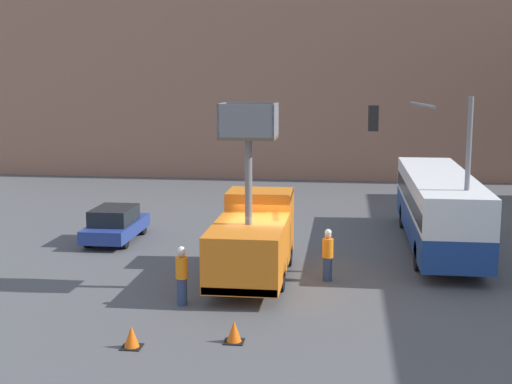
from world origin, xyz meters
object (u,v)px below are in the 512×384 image
(road_worker_directing, at_px, (328,255))
(parked_car_curbside, at_px, (115,224))
(traffic_light_pole, at_px, (435,156))
(utility_truck, at_px, (253,237))
(road_worker_near_truck, at_px, (182,276))
(traffic_cone_near_truck, at_px, (132,337))
(traffic_cone_mid_road, at_px, (234,332))
(city_bus, at_px, (438,204))

(road_worker_directing, distance_m, parked_car_curbside, 10.49)
(traffic_light_pole, height_order, parked_car_curbside, traffic_light_pole)
(utility_truck, xyz_separation_m, traffic_light_pole, (6.26, 1.52, 2.78))
(road_worker_directing, relative_size, parked_car_curbside, 0.43)
(road_worker_near_truck, xyz_separation_m, traffic_cone_near_truck, (-0.53, -3.63, -0.67))
(traffic_cone_near_truck, distance_m, parked_car_curbside, 12.51)
(utility_truck, relative_size, traffic_light_pole, 1.00)
(utility_truck, distance_m, traffic_cone_mid_road, 6.04)
(traffic_cone_near_truck, xyz_separation_m, traffic_cone_mid_road, (2.63, 0.72, -0.00))
(road_worker_near_truck, relative_size, traffic_cone_mid_road, 3.14)
(city_bus, height_order, traffic_light_pole, traffic_light_pole)
(city_bus, distance_m, traffic_light_pole, 4.92)
(utility_truck, height_order, traffic_cone_near_truck, utility_truck)
(traffic_light_pole, xyz_separation_m, road_worker_directing, (-3.66, -1.31, -3.38))
(traffic_cone_near_truck, bearing_deg, city_bus, 52.73)
(traffic_light_pole, xyz_separation_m, parked_car_curbside, (-12.94, 3.58, -3.55))
(city_bus, bearing_deg, road_worker_near_truck, 149.57)
(utility_truck, xyz_separation_m, city_bus, (7.01, 5.70, 0.30))
(city_bus, bearing_deg, parked_car_curbside, 107.59)
(road_worker_near_truck, bearing_deg, road_worker_directing, -77.99)
(road_worker_directing, xyz_separation_m, traffic_cone_mid_road, (-2.35, -6.12, -0.65))
(utility_truck, height_order, traffic_cone_mid_road, utility_truck)
(city_bus, xyz_separation_m, traffic_cone_mid_road, (-6.75, -11.61, -1.55))
(road_worker_near_truck, height_order, traffic_cone_mid_road, road_worker_near_truck)
(traffic_cone_near_truck, bearing_deg, road_worker_near_truck, 81.76)
(road_worker_directing, relative_size, traffic_cone_mid_road, 3.09)
(road_worker_directing, bearing_deg, road_worker_near_truck, -1.00)
(traffic_cone_mid_road, bearing_deg, road_worker_near_truck, 125.91)
(utility_truck, relative_size, city_bus, 0.53)
(traffic_cone_near_truck, relative_size, parked_car_curbside, 0.14)
(city_bus, distance_m, traffic_cone_mid_road, 13.52)
(traffic_cone_mid_road, bearing_deg, traffic_cone_near_truck, -164.64)
(city_bus, relative_size, traffic_light_pole, 1.87)
(road_worker_near_truck, xyz_separation_m, road_worker_directing, (4.45, 3.21, -0.02))
(traffic_cone_mid_road, relative_size, parked_car_curbside, 0.14)
(traffic_light_pole, relative_size, traffic_cone_near_truck, 10.57)
(city_bus, xyz_separation_m, road_worker_near_truck, (-8.86, -8.70, -0.88))
(city_bus, xyz_separation_m, road_worker_directing, (-4.41, -5.49, -0.90))
(utility_truck, distance_m, traffic_cone_near_truck, 7.16)
(traffic_cone_near_truck, height_order, traffic_cone_mid_road, traffic_cone_near_truck)
(utility_truck, bearing_deg, road_worker_near_truck, -121.75)
(parked_car_curbside, bearing_deg, traffic_light_pole, -15.48)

